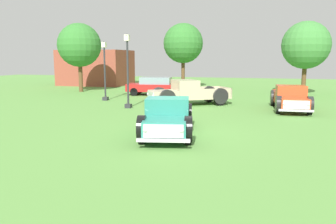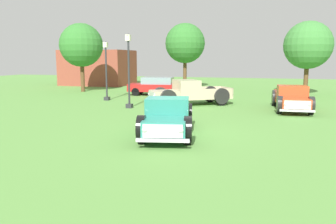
% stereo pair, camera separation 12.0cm
% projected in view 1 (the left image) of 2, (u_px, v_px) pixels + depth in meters
% --- Properties ---
extents(ground_plane, '(80.00, 80.00, 0.00)m').
position_uv_depth(ground_plane, '(178.00, 134.00, 13.75)').
color(ground_plane, '#5B9342').
extents(pickup_truck_foreground, '(2.76, 5.20, 1.51)m').
position_uv_depth(pickup_truck_foreground, '(167.00, 118.00, 13.27)').
color(pickup_truck_foreground, '#2D8475').
rests_on(pickup_truck_foreground, ground_plane).
extents(pickup_truck_behind_left, '(2.13, 4.93, 1.48)m').
position_uv_depth(pickup_truck_behind_left, '(291.00, 99.00, 19.58)').
color(pickup_truck_behind_left, '#D14723').
rests_on(pickup_truck_behind_left, ground_plane).
extents(pickup_truck_behind_right, '(5.53, 4.46, 1.64)m').
position_uv_depth(pickup_truck_behind_right, '(184.00, 93.00, 21.97)').
color(pickup_truck_behind_right, '#C6B793').
rests_on(pickup_truck_behind_right, ground_plane).
extents(sedan_distant_a, '(4.59, 2.26, 1.48)m').
position_uv_depth(sedan_distant_a, '(155.00, 86.00, 27.88)').
color(sedan_distant_a, '#B21E1E').
rests_on(sedan_distant_a, ground_plane).
extents(lamp_post_near, '(0.36, 0.36, 4.22)m').
position_uv_depth(lamp_post_near, '(105.00, 70.00, 24.18)').
color(lamp_post_near, '#2D2D33').
rests_on(lamp_post_near, ground_plane).
extents(lamp_post_far, '(0.36, 0.36, 4.49)m').
position_uv_depth(lamp_post_far, '(128.00, 70.00, 20.42)').
color(lamp_post_far, '#2D2D33').
rests_on(lamp_post_far, ground_plane).
extents(oak_tree_east, '(3.93, 3.93, 6.45)m').
position_uv_depth(oak_tree_east, '(183.00, 43.00, 33.51)').
color(oak_tree_east, brown).
rests_on(oak_tree_east, ground_plane).
extents(oak_tree_west, '(3.86, 3.86, 6.01)m').
position_uv_depth(oak_tree_west, '(306.00, 45.00, 27.42)').
color(oak_tree_west, brown).
rests_on(oak_tree_west, ground_plane).
extents(oak_tree_center, '(3.87, 3.87, 6.11)m').
position_uv_depth(oak_tree_center, '(79.00, 45.00, 30.15)').
color(oak_tree_center, brown).
rests_on(oak_tree_center, ground_plane).
extents(brick_pavilion, '(7.28, 5.55, 3.90)m').
position_uv_depth(brick_pavilion, '(96.00, 68.00, 38.53)').
color(brick_pavilion, brown).
rests_on(brick_pavilion, ground_plane).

